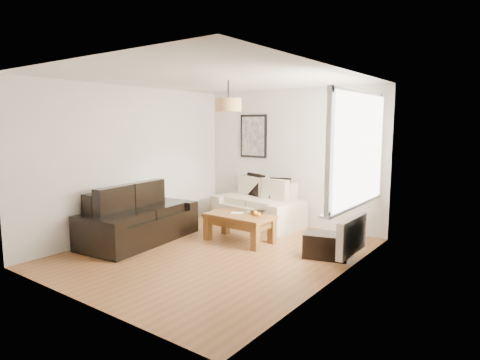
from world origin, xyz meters
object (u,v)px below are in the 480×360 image
Objects in this scene: loveseat_cream at (258,204)px; coffee_table at (239,228)px; sofa_leather at (139,216)px; ottoman at (326,246)px.

coffee_table is at bearing -63.72° from loveseat_cream.
sofa_leather is at bearing -145.02° from coffee_table.
sofa_leather is (-0.99, -2.07, 0.01)m from loveseat_cream.
sofa_leather is 1.76× the size of coffee_table.
sofa_leather reaches higher than loveseat_cream.
loveseat_cream reaches higher than ottoman.
loveseat_cream is 1.19m from coffee_table.
loveseat_cream is 0.85× the size of sofa_leather.
sofa_leather is 1.68m from coffee_table.
loveseat_cream is 2.16m from ottoman.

